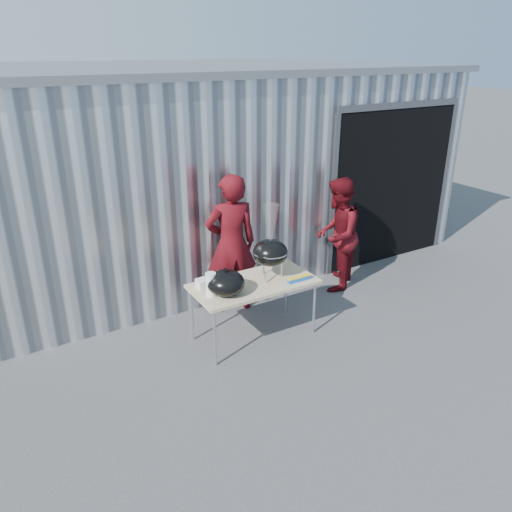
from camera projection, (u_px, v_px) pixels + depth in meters
ground at (278, 364)px, 5.72m from camera, size 80.00×80.00×0.00m
building at (186, 155)px, 9.20m from camera, size 8.20×6.20×3.10m
folding_table at (254, 285)px, 6.02m from camera, size 1.50×0.75×0.75m
kettle_grill at (270, 246)px, 5.96m from camera, size 0.43×0.43×0.93m
grill_lid at (226, 283)px, 5.67m from camera, size 0.44×0.44×0.32m
paper_towels at (211, 284)px, 5.63m from camera, size 0.12×0.12×0.28m
white_tub at (205, 283)px, 5.87m from camera, size 0.20×0.15×0.10m
foil_box at (299, 279)px, 6.03m from camera, size 0.32×0.06×0.06m
person_cook at (231, 244)px, 6.62m from camera, size 0.77×0.59×1.90m
person_bystander at (337, 235)px, 7.28m from camera, size 1.03×1.01×1.68m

